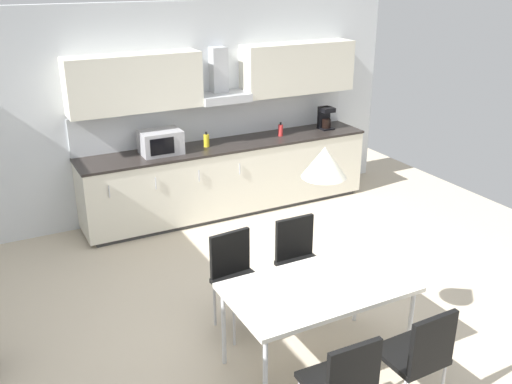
{
  "coord_description": "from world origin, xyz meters",
  "views": [
    {
      "loc": [
        -2.01,
        -3.82,
        3.0
      ],
      "look_at": [
        0.31,
        0.62,
        1.0
      ],
      "focal_mm": 40.0,
      "sensor_mm": 36.0,
      "label": 1
    }
  ],
  "objects_px": {
    "microwave": "(161,142)",
    "bottle_yellow": "(206,140)",
    "coffee_maker": "(325,118)",
    "chair_near_left": "(343,381)",
    "pendant_lamp": "(324,162)",
    "bottle_red": "(281,130)",
    "chair_near_right": "(420,352)",
    "chair_far_left": "(236,272)",
    "dining_table": "(318,291)",
    "chair_far_right": "(299,255)"
  },
  "relations": [
    {
      "from": "pendant_lamp",
      "to": "dining_table",
      "type": "bearing_deg",
      "value": 94.76
    },
    {
      "from": "chair_far_right",
      "to": "bottle_yellow",
      "type": "bearing_deg",
      "value": 87.68
    },
    {
      "from": "chair_far_left",
      "to": "bottle_red",
      "type": "bearing_deg",
      "value": 52.78
    },
    {
      "from": "bottle_yellow",
      "to": "chair_far_right",
      "type": "height_order",
      "value": "bottle_yellow"
    },
    {
      "from": "coffee_maker",
      "to": "bottle_yellow",
      "type": "relative_size",
      "value": 1.6
    },
    {
      "from": "dining_table",
      "to": "microwave",
      "type": "bearing_deg",
      "value": 93.13
    },
    {
      "from": "coffee_maker",
      "to": "chair_near_right",
      "type": "relative_size",
      "value": 0.34
    },
    {
      "from": "chair_far_right",
      "to": "chair_near_right",
      "type": "xyz_separation_m",
      "value": [
        0.0,
        -1.57,
        0.0
      ]
    },
    {
      "from": "bottle_yellow",
      "to": "chair_near_right",
      "type": "distance_m",
      "value": 3.96
    },
    {
      "from": "coffee_maker",
      "to": "chair_near_left",
      "type": "relative_size",
      "value": 0.34
    },
    {
      "from": "bottle_yellow",
      "to": "pendant_lamp",
      "type": "height_order",
      "value": "pendant_lamp"
    },
    {
      "from": "chair_far_right",
      "to": "chair_near_left",
      "type": "height_order",
      "value": "same"
    },
    {
      "from": "chair_far_left",
      "to": "coffee_maker",
      "type": "bearing_deg",
      "value": 43.56
    },
    {
      "from": "coffee_maker",
      "to": "bottle_yellow",
      "type": "height_order",
      "value": "coffee_maker"
    },
    {
      "from": "pendant_lamp",
      "to": "chair_near_left",
      "type": "bearing_deg",
      "value": -112.18
    },
    {
      "from": "chair_near_right",
      "to": "chair_near_left",
      "type": "relative_size",
      "value": 1.0
    },
    {
      "from": "dining_table",
      "to": "chair_far_left",
      "type": "relative_size",
      "value": 1.62
    },
    {
      "from": "coffee_maker",
      "to": "chair_near_right",
      "type": "xyz_separation_m",
      "value": [
        -1.86,
        -3.95,
        -0.53
      ]
    },
    {
      "from": "bottle_red",
      "to": "chair_near_right",
      "type": "bearing_deg",
      "value": -106.23
    },
    {
      "from": "bottle_yellow",
      "to": "chair_far_right",
      "type": "relative_size",
      "value": 0.22
    },
    {
      "from": "microwave",
      "to": "bottle_yellow",
      "type": "bearing_deg",
      "value": 0.7
    },
    {
      "from": "coffee_maker",
      "to": "chair_near_left",
      "type": "bearing_deg",
      "value": -122.32
    },
    {
      "from": "microwave",
      "to": "bottle_red",
      "type": "bearing_deg",
      "value": -0.12
    },
    {
      "from": "pendant_lamp",
      "to": "bottle_yellow",
      "type": "bearing_deg",
      "value": 82.49
    },
    {
      "from": "dining_table",
      "to": "chair_far_right",
      "type": "distance_m",
      "value": 0.86
    },
    {
      "from": "bottle_yellow",
      "to": "bottle_red",
      "type": "xyz_separation_m",
      "value": [
        1.05,
        -0.01,
        -0.0
      ]
    },
    {
      "from": "dining_table",
      "to": "pendant_lamp",
      "type": "xyz_separation_m",
      "value": [
        0.0,
        -0.0,
        1.04
      ]
    },
    {
      "from": "microwave",
      "to": "chair_near_right",
      "type": "distance_m",
      "value": 3.99
    },
    {
      "from": "bottle_yellow",
      "to": "pendant_lamp",
      "type": "bearing_deg",
      "value": -97.51
    },
    {
      "from": "bottle_red",
      "to": "bottle_yellow",
      "type": "bearing_deg",
      "value": 179.42
    },
    {
      "from": "bottle_yellow",
      "to": "chair_near_right",
      "type": "bearing_deg",
      "value": -91.39
    },
    {
      "from": "bottle_red",
      "to": "chair_near_left",
      "type": "distance_m",
      "value": 4.33
    },
    {
      "from": "bottle_yellow",
      "to": "chair_far_left",
      "type": "bearing_deg",
      "value": -107.39
    },
    {
      "from": "dining_table",
      "to": "pendant_lamp",
      "type": "height_order",
      "value": "pendant_lamp"
    },
    {
      "from": "chair_near_left",
      "to": "pendant_lamp",
      "type": "distance_m",
      "value": 1.46
    },
    {
      "from": "coffee_maker",
      "to": "pendant_lamp",
      "type": "distance_m",
      "value": 3.9
    },
    {
      "from": "bottle_red",
      "to": "pendant_lamp",
      "type": "distance_m",
      "value": 3.54
    },
    {
      "from": "coffee_maker",
      "to": "chair_far_left",
      "type": "bearing_deg",
      "value": -136.44
    },
    {
      "from": "chair_near_left",
      "to": "coffee_maker",
      "type": "bearing_deg",
      "value": 57.68
    },
    {
      "from": "chair_far_left",
      "to": "chair_near_right",
      "type": "xyz_separation_m",
      "value": [
        0.64,
        -1.57,
        0.0
      ]
    },
    {
      "from": "chair_near_left",
      "to": "bottle_red",
      "type": "bearing_deg",
      "value": 65.57
    },
    {
      "from": "bottle_red",
      "to": "chair_far_left",
      "type": "bearing_deg",
      "value": -127.22
    },
    {
      "from": "dining_table",
      "to": "chair_near_left",
      "type": "distance_m",
      "value": 0.86
    },
    {
      "from": "microwave",
      "to": "chair_far_left",
      "type": "bearing_deg",
      "value": -93.73
    },
    {
      "from": "microwave",
      "to": "bottle_yellow",
      "type": "height_order",
      "value": "microwave"
    },
    {
      "from": "bottle_red",
      "to": "dining_table",
      "type": "distance_m",
      "value": 3.47
    },
    {
      "from": "microwave",
      "to": "pendant_lamp",
      "type": "distance_m",
      "value": 3.22
    },
    {
      "from": "bottle_yellow",
      "to": "coffee_maker",
      "type": "bearing_deg",
      "value": 0.62
    },
    {
      "from": "bottle_yellow",
      "to": "pendant_lamp",
      "type": "xyz_separation_m",
      "value": [
        -0.41,
        -3.15,
        0.73
      ]
    },
    {
      "from": "microwave",
      "to": "chair_near_right",
      "type": "height_order",
      "value": "microwave"
    }
  ]
}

